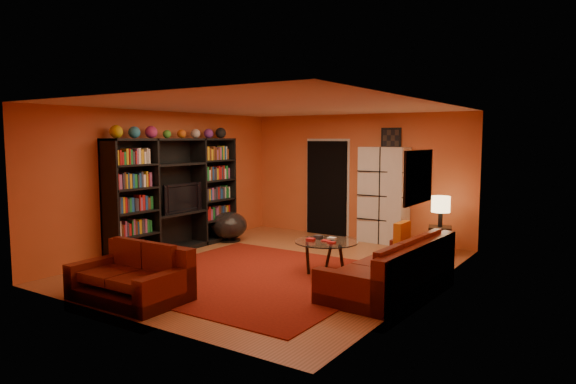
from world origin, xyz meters
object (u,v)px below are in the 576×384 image
Objects in this scene: loveseat at (135,277)px; coffee_table at (326,244)px; storage_cabinet at (384,195)px; sofa at (396,270)px; table_lamp at (441,205)px; side_table at (440,240)px; tv at (179,198)px; bowl_chair at (229,226)px; entertainment_unit at (176,195)px.

loveseat reaches higher than coffee_table.
loveseat is 0.79× the size of storage_cabinet.
sofa is 2.65m from table_lamp.
loveseat is at bearing -117.66° from side_table.
loveseat is 1.54× the size of coffee_table.
side_table is (1.27, -0.38, -0.71)m from storage_cabinet.
loveseat is 5.46m from side_table.
side_table is 0.65m from table_lamp.
tv is at bearing -178.61° from coffee_table.
coffee_table is 3.09m from bowl_chair.
side_table is at bearing 17.25° from bowl_chair.
entertainment_unit is at bearing -133.25° from storage_cabinet.
entertainment_unit is at bearing -150.26° from table_lamp.
side_table is at bearing -60.26° from tv.
entertainment_unit is at bearing 34.49° from loveseat.
coffee_table is at bearing -30.80° from loveseat.
entertainment_unit reaches higher than storage_cabinet.
storage_cabinet reaches higher than sofa.
coffee_table is 1.77× the size of table_lamp.
entertainment_unit reaches higher than sofa.
tv is 0.38× the size of sofa.
tv is at bearing -150.26° from side_table.
entertainment_unit is at bearing -150.26° from side_table.
tv reaches higher than coffee_table.
tv is 0.49× the size of storage_cabinet.
coffee_table is at bearing -88.61° from tv.
side_table is (-0.18, 2.57, -0.03)m from sofa.
table_lamp is at bearing 17.25° from bowl_chair.
bowl_chair is at bearing -162.75° from table_lamp.
loveseat is 3.88m from bowl_chair.
entertainment_unit is 1.42m from bowl_chair.
loveseat is at bearing -120.17° from coffee_table.
entertainment_unit is 4.49m from sofa.
sofa and loveseat have the same top height.
storage_cabinet is 1.33m from table_lamp.
bowl_chair is 4.15m from side_table.
sofa is at bearing -85.91° from side_table.
side_table is at bearing 96.86° from sofa.
sofa is 3.54m from loveseat.
tv is 4.88m from side_table.
loveseat is 2.06× the size of bowl_chair.
tv is 4.02m from storage_cabinet.
sofa is (4.37, -0.18, -0.71)m from tv.
tv reaches higher than side_table.
sofa is at bearing -92.34° from tv.
entertainment_unit is 3.22m from coffee_table.
table_lamp is (2.53, 4.84, 0.61)m from loveseat.
entertainment_unit is 6.00× the size of side_table.
side_table is (2.53, 4.84, -0.03)m from loveseat.
tv is 1.36m from bowl_chair.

